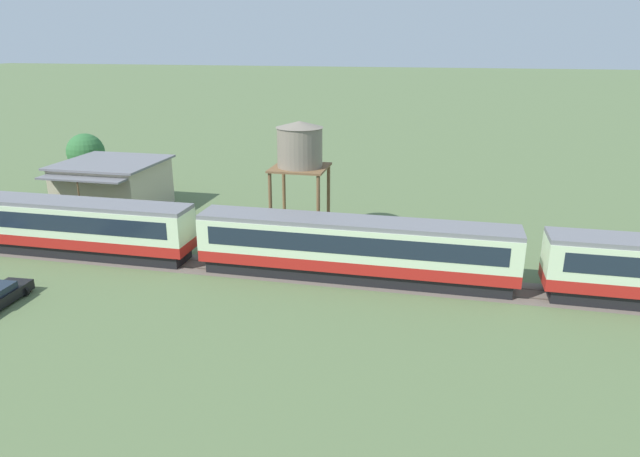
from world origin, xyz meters
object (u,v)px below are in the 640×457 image
at_px(passenger_train, 358,247).
at_px(station_building, 114,185).
at_px(yard_tree_0, 86,152).
at_px(water_tower, 300,147).

bearing_deg(passenger_train, station_building, 155.83).
bearing_deg(station_building, yard_tree_0, 137.32).
xyz_separation_m(passenger_train, station_building, (-25.45, 11.42, 0.05)).
distance_m(passenger_train, yard_tree_0, 37.40).
height_order(passenger_train, water_tower, water_tower).
bearing_deg(yard_tree_0, station_building, -42.68).
relative_size(water_tower, yard_tree_0, 1.58).
distance_m(water_tower, yard_tree_0, 28.79).
height_order(station_building, yard_tree_0, yard_tree_0).
bearing_deg(passenger_train, yard_tree_0, 151.03).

